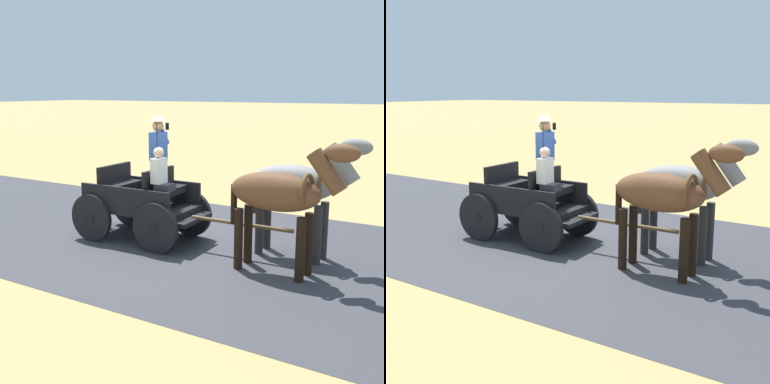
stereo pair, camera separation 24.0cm
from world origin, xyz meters
The scene contains 5 objects.
ground_plane centered at (0.00, 0.00, 0.00)m, with size 200.00×200.00×0.00m, color tan.
road_surface centered at (0.00, 0.00, 0.00)m, with size 6.44×160.00×0.01m, color #38383D.
horse_drawn_carriage centered at (0.25, -0.38, 0.82)m, with size 1.45×4.51×2.50m.
horse_near_side centered at (-0.27, 2.64, 1.32)m, with size 0.59×2.13×2.21m.
horse_off_side centered at (0.65, 2.66, 1.32)m, with size 0.61×2.13×2.21m.
Camera 2 is at (7.92, 5.65, 3.00)m, focal length 46.10 mm.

